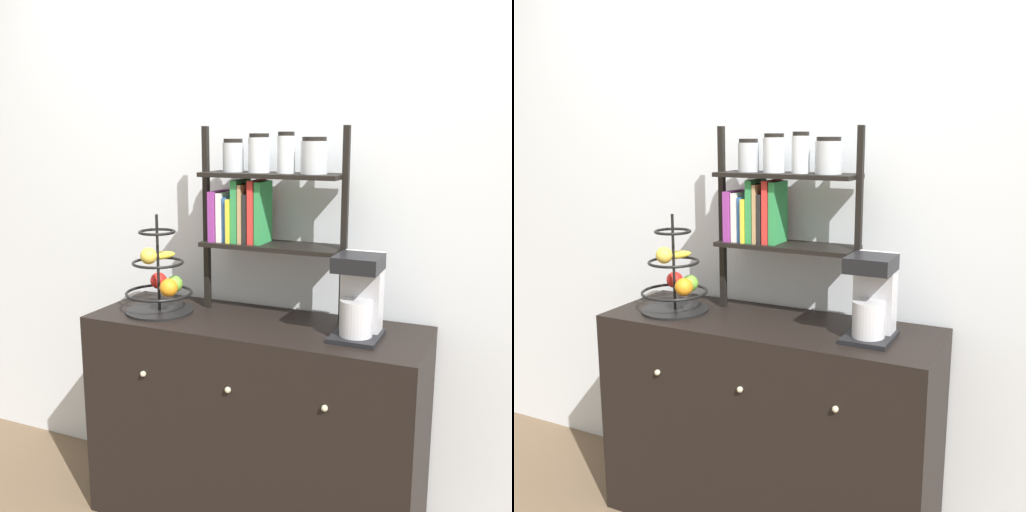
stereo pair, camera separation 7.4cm
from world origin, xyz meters
TOP-DOWN VIEW (x-y plane):
  - wall_back at (0.00, 0.51)m, footprint 7.00×0.05m
  - sideboard at (0.00, 0.23)m, footprint 1.37×0.49m
  - coffee_maker at (0.43, 0.22)m, footprint 0.17×0.21m
  - fruit_stand at (-0.42, 0.20)m, footprint 0.29×0.29m
  - shelf_hutch at (-0.02, 0.35)m, footprint 0.63×0.20m

SIDE VIEW (x-z plane):
  - sideboard at x=0.00m, z-range 0.00..0.89m
  - fruit_stand at x=-0.42m, z-range 0.82..1.23m
  - coffee_maker at x=0.43m, z-range 0.89..1.21m
  - wall_back at x=0.00m, z-range 0.00..2.60m
  - shelf_hutch at x=-0.02m, z-range 0.99..1.77m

